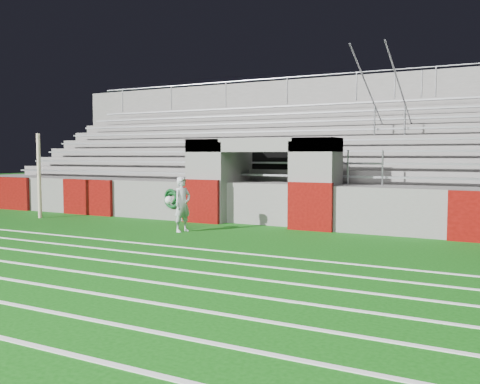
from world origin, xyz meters
The scene contains 6 objects.
ground centered at (0.00, 0.00, 0.00)m, with size 90.00×90.00×0.00m, color #0D4D0C.
field_post centered at (-7.28, 1.53, 1.41)m, with size 0.12×0.12×2.82m, color beige.
field_markings centered at (0.00, -5.00, 0.01)m, with size 28.00×8.09×0.01m.
stadium_structure centered at (0.00, 7.97, 1.49)m, with size 26.00×8.48×5.42m.
goalkeeper_with_ball centered at (-1.23, 1.10, 0.76)m, with size 0.72×0.62×1.51m.
hose_coil centered at (-2.89, 2.93, 0.72)m, with size 0.55×0.15×0.64m.
Camera 1 is at (7.06, -11.01, 2.12)m, focal length 40.00 mm.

